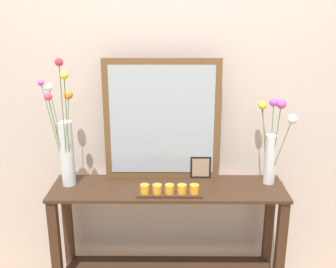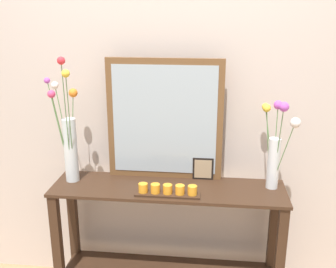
{
  "view_description": "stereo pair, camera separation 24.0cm",
  "coord_description": "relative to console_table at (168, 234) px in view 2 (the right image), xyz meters",
  "views": [
    {
      "loc": [
        0.01,
        -2.29,
        1.93
      ],
      "look_at": [
        0.0,
        0.0,
        1.21
      ],
      "focal_mm": 42.86,
      "sensor_mm": 36.0,
      "label": 1
    },
    {
      "loc": [
        0.25,
        -2.28,
        1.93
      ],
      "look_at": [
        0.0,
        0.0,
        1.21
      ],
      "focal_mm": 42.86,
      "sensor_mm": 36.0,
      "label": 2
    }
  ],
  "objects": [
    {
      "name": "mirror_leaning",
      "position": [
        -0.04,
        0.16,
        0.73
      ],
      "size": [
        0.74,
        0.03,
        0.78
      ],
      "color": "brown",
      "rests_on": "console_table"
    },
    {
      "name": "console_table",
      "position": [
        0.0,
        0.0,
        0.0
      ],
      "size": [
        1.46,
        0.38,
        0.86
      ],
      "color": "#382316",
      "rests_on": "ground"
    },
    {
      "name": "tall_vase_left",
      "position": [
        -0.63,
        0.03,
        0.62
      ],
      "size": [
        0.24,
        0.26,
        0.81
      ],
      "color": "silver",
      "rests_on": "console_table"
    },
    {
      "name": "wall_back",
      "position": [
        0.0,
        0.31,
        0.83
      ],
      "size": [
        6.4,
        0.08,
        2.7
      ],
      "primitive_type": "cube",
      "color": "beige",
      "rests_on": "ground"
    },
    {
      "name": "picture_frame_small",
      "position": [
        0.21,
        0.14,
        0.41
      ],
      "size": [
        0.13,
        0.01,
        0.15
      ],
      "color": "black",
      "rests_on": "console_table"
    },
    {
      "name": "candle_tray",
      "position": [
        0.01,
        -0.11,
        0.36
      ],
      "size": [
        0.39,
        0.09,
        0.07
      ],
      "color": "#382316",
      "rests_on": "console_table"
    },
    {
      "name": "vase_right",
      "position": [
        0.65,
        0.06,
        0.6
      ],
      "size": [
        0.2,
        0.22,
        0.56
      ],
      "color": "silver",
      "rests_on": "console_table"
    }
  ]
}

